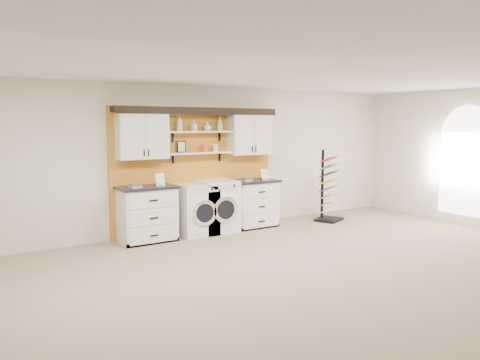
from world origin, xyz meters
TOP-DOWN VIEW (x-y plane):
  - floor at (0.00, 0.00)m, footprint 10.00×10.00m
  - ceiling at (0.00, 0.00)m, footprint 10.00×10.00m
  - wall_back at (0.00, 4.00)m, footprint 10.00×0.00m
  - accent_panel at (0.00, 3.96)m, footprint 3.40×0.07m
  - upper_cabinet_left at (-1.13, 3.79)m, footprint 0.90×0.35m
  - upper_cabinet_right at (1.13, 3.79)m, footprint 0.90×0.35m
  - shelf_lower at (0.00, 3.80)m, footprint 1.32×0.28m
  - shelf_upper at (0.00, 3.80)m, footprint 1.32×0.28m
  - crown_molding at (0.00, 3.81)m, footprint 3.30×0.41m
  - window_arched at (4.94, 1.50)m, footprint 0.06×1.10m
  - picture_frame at (-0.35, 3.85)m, footprint 0.18×0.02m
  - canister_red at (0.10, 3.80)m, footprint 0.11×0.11m
  - canister_cream at (0.35, 3.80)m, footprint 0.10×0.10m
  - base_cabinet_left at (-1.13, 3.64)m, footprint 1.01×0.66m
  - base_cabinet_right at (1.13, 3.64)m, footprint 0.97×0.66m
  - washer at (-0.16, 3.64)m, footprint 0.69×0.71m
  - dryer at (0.28, 3.64)m, footprint 0.72×0.71m
  - sample_rack at (2.81, 3.25)m, footprint 0.69×0.65m
  - soap_bottle_a at (-0.40, 3.80)m, footprint 0.15×0.15m
  - soap_bottle_b at (-0.11, 3.80)m, footprint 0.12×0.11m
  - soap_bottle_c at (0.18, 3.80)m, footprint 0.17×0.17m
  - soap_bottle_d at (0.45, 3.80)m, footprint 0.14×0.14m

SIDE VIEW (x-z plane):
  - floor at x=0.00m, z-range 0.00..0.00m
  - base_cabinet_right at x=1.13m, z-range 0.00..0.95m
  - washer at x=-0.16m, z-range 0.00..0.96m
  - base_cabinet_left at x=-1.13m, z-range 0.00..0.99m
  - sample_rack at x=2.81m, z-range -0.27..1.27m
  - dryer at x=0.28m, z-range 0.00..1.00m
  - accent_panel at x=0.00m, z-range 0.00..2.40m
  - window_arched at x=4.94m, z-range 0.26..2.51m
  - wall_back at x=0.00m, z-range -3.60..6.40m
  - shelf_lower at x=0.00m, z-range 1.52..1.54m
  - canister_cream at x=0.35m, z-range 1.54..1.69m
  - canister_red at x=0.10m, z-range 1.54..1.71m
  - picture_frame at x=-0.35m, z-range 1.54..1.77m
  - upper_cabinet_left at x=-1.13m, z-range 1.46..2.30m
  - upper_cabinet_right at x=1.13m, z-range 1.46..2.30m
  - shelf_upper at x=0.00m, z-range 1.92..1.94m
  - soap_bottle_c at x=0.18m, z-range 1.95..2.12m
  - soap_bottle_b at x=-0.11m, z-range 1.95..2.14m
  - soap_bottle_d at x=0.45m, z-range 1.94..2.22m
  - soap_bottle_a at x=-0.40m, z-range 1.94..2.23m
  - crown_molding at x=0.00m, z-range 2.26..2.39m
  - ceiling at x=0.00m, z-range 2.80..2.80m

